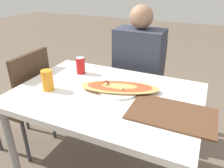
# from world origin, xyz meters

# --- Properties ---
(dining_table) EXTENTS (1.17, 0.82, 0.76)m
(dining_table) POSITION_xyz_m (0.00, 0.00, 0.68)
(dining_table) COLOR white
(dining_table) RESTS_ON ground_plane
(chair_far_seated) EXTENTS (0.40, 0.40, 0.91)m
(chair_far_seated) POSITION_xyz_m (0.01, 0.74, 0.51)
(chair_far_seated) COLOR #3F2D1E
(chair_far_seated) RESTS_ON ground_plane
(chair_side_left) EXTENTS (0.40, 0.40, 0.91)m
(chair_side_left) POSITION_xyz_m (-0.77, 0.05, 0.51)
(chair_side_left) COLOR #3F2D1E
(chair_side_left) RESTS_ON ground_plane
(person_seated) EXTENTS (0.40, 0.28, 1.23)m
(person_seated) POSITION_xyz_m (0.01, 0.63, 0.72)
(person_seated) COLOR #2D2D38
(person_seated) RESTS_ON ground_plane
(pizza_main) EXTENTS (0.54, 0.32, 0.06)m
(pizza_main) POSITION_xyz_m (0.06, 0.06, 0.78)
(pizza_main) COLOR white
(pizza_main) RESTS_ON dining_table
(soda_can) EXTENTS (0.07, 0.07, 0.12)m
(soda_can) POSITION_xyz_m (-0.31, 0.21, 0.82)
(soda_can) COLOR red
(soda_can) RESTS_ON dining_table
(drink_glass) EXTENTS (0.07, 0.07, 0.13)m
(drink_glass) POSITION_xyz_m (-0.36, -0.11, 0.82)
(drink_glass) COLOR orange
(drink_glass) RESTS_ON dining_table
(serving_tray) EXTENTS (0.45, 0.29, 0.01)m
(serving_tray) POSITION_xyz_m (0.43, -0.08, 0.76)
(serving_tray) COLOR brown
(serving_tray) RESTS_ON dining_table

